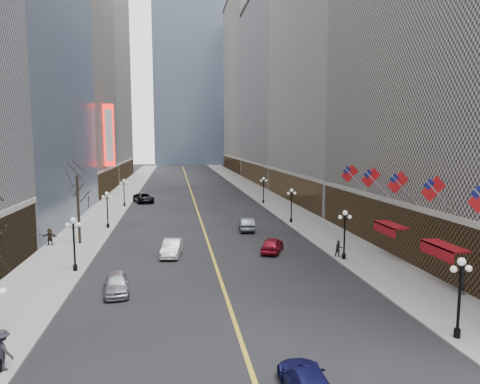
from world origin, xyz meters
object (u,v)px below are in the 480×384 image
object	(u,v)px
streetlamp_east_2	(291,202)
streetlamp_west_3	(124,190)
streetlamp_east_1	(345,229)
car_nb_far	(144,198)
ped_ne_corner	(462,282)
car_nb_mid	(172,248)
streetlamp_west_2	(107,206)
car_nb_near	(116,283)
car_sb_mid	(272,245)
streetlamp_east_0	(460,289)
car_sb_far	(247,224)
streetlamp_east_3	(264,187)
streetlamp_west_1	(74,238)
car_sb_near	(307,383)

from	to	relation	value
streetlamp_east_2	streetlamp_west_3	size ratio (longest dim) A/B	1.00
streetlamp_east_1	streetlamp_west_3	world-z (taller)	same
car_nb_far	ped_ne_corner	xyz separation A→B (m)	(25.40, -50.90, 0.23)
car_nb_mid	car_nb_far	distance (m)	37.17
streetlamp_west_3	streetlamp_east_2	bearing A→B (deg)	-37.33
streetlamp_west_2	car_nb_near	bearing A→B (deg)	-80.23
car_sb_mid	streetlamp_east_0	bearing A→B (deg)	129.76
streetlamp_east_1	streetlamp_east_2	bearing A→B (deg)	90.00
streetlamp_west_3	car_sb_far	xyz separation A→B (m)	(17.01, -21.53, -2.11)
streetlamp_east_3	car_nb_near	size ratio (longest dim) A/B	1.05
streetlamp_east_1	car_sb_far	size ratio (longest dim) A/B	0.94
streetlamp_east_2	streetlamp_west_3	bearing A→B (deg)	142.67
streetlamp_east_1	car_nb_mid	size ratio (longest dim) A/B	0.97
car_sb_far	ped_ne_corner	distance (m)	26.90
streetlamp_west_2	car_sb_mid	xyz separation A→B (m)	(17.77, -14.08, -2.16)
streetlamp_west_2	car_nb_near	world-z (taller)	streetlamp_west_2
streetlamp_west_1	streetlamp_east_3	bearing A→B (deg)	56.75
streetlamp_west_1	car_sb_mid	bearing A→B (deg)	12.43
streetlamp_west_2	streetlamp_west_3	distance (m)	18.00
streetlamp_east_2	streetlamp_west_1	world-z (taller)	same
ped_ne_corner	streetlamp_west_3	bearing A→B (deg)	-78.52
streetlamp_east_0	car_sb_far	world-z (taller)	streetlamp_east_0
streetlamp_east_1	streetlamp_west_2	size ratio (longest dim) A/B	1.00
car_nb_near	car_nb_far	size ratio (longest dim) A/B	0.72
streetlamp_east_2	car_sb_far	bearing A→B (deg)	-151.84
streetlamp_east_1	streetlamp_west_2	distance (m)	29.68
streetlamp_east_1	car_nb_far	xyz separation A→B (m)	(-20.80, 40.91, -2.07)
streetlamp_east_2	streetlamp_east_1	bearing A→B (deg)	-90.00
car_sb_near	streetlamp_east_1	bearing A→B (deg)	-114.89
car_sb_near	car_sb_far	distance (m)	34.51
car_nb_near	car_sb_mid	distance (m)	16.67
streetlamp_east_0	streetlamp_east_3	bearing A→B (deg)	90.00
car_nb_far	car_sb_mid	xyz separation A→B (m)	(14.97, -36.99, -0.09)
streetlamp_west_3	car_nb_mid	distance (m)	32.95
car_nb_near	car_sb_far	xyz separation A→B (m)	(12.96, 20.02, 0.06)
streetlamp_east_2	car_sb_mid	size ratio (longest dim) A/B	1.03
streetlamp_east_1	streetlamp_east_3	bearing A→B (deg)	90.00
streetlamp_east_2	car_nb_near	bearing A→B (deg)	-129.69
car_nb_mid	car_sb_mid	bearing A→B (deg)	6.43
streetlamp_east_0	streetlamp_east_2	size ratio (longest dim) A/B	1.00
streetlamp_east_0	streetlamp_east_1	size ratio (longest dim) A/B	1.00
streetlamp_west_3	car_sb_far	world-z (taller)	streetlamp_west_3
streetlamp_west_1	car_nb_near	size ratio (longest dim) A/B	1.05
streetlamp_west_3	car_sb_mid	size ratio (longest dim) A/B	1.03
car_nb_near	streetlamp_east_2	bearing A→B (deg)	42.44
streetlamp_east_0	streetlamp_west_2	size ratio (longest dim) A/B	1.00
streetlamp_east_2	car_sb_far	world-z (taller)	streetlamp_east_2
streetlamp_west_2	streetlamp_east_1	bearing A→B (deg)	-37.33
car_nb_mid	car_sb_near	xyz separation A→B (m)	(5.82, -23.98, -0.10)
car_nb_mid	streetlamp_east_0	bearing A→B (deg)	-44.63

